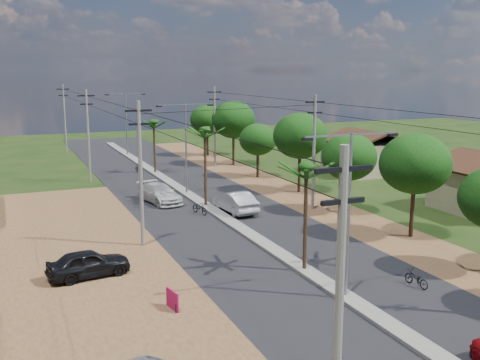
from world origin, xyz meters
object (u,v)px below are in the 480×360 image
Objects in this scene: car_parked_dark at (89,264)px; roadside_sign at (172,300)px; car_white_far at (160,194)px; moto_rider_east at (416,279)px; car_silver_mid at (235,202)px.

roadside_sign is at bearing -161.24° from car_parked_dark.
car_white_far is 17.03m from car_parked_dark.
car_white_far is at bearing -35.87° from car_parked_dark.
car_parked_dark is at bearing -32.47° from moto_rider_east.
car_white_far is at bearing -77.61° from moto_rider_east.
roadside_sign reaches higher than moto_rider_east.
car_silver_mid is at bearing -60.92° from car_white_far.
car_white_far is (-4.52, 5.33, -0.06)m from car_silver_mid.
car_silver_mid reaches higher than car_white_far.
car_parked_dark reaches higher than moto_rider_east.
car_silver_mid reaches higher than moto_rider_east.
moto_rider_east is (2.60, -17.61, -0.41)m from car_silver_mid.
car_parked_dark is at bearing 34.91° from car_silver_mid.
car_white_far is 1.21× the size of car_parked_dark.
car_white_far reaches higher than moto_rider_east.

